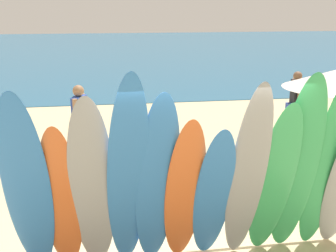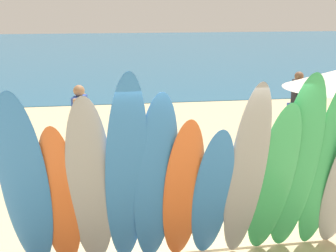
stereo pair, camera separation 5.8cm
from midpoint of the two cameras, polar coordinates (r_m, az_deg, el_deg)
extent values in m
plane|color=#D3BC8C|center=(19.88, -5.09, 5.77)|extent=(60.00, 60.00, 0.00)
cube|color=#235B7F|center=(35.16, -6.70, 10.00)|extent=(60.00, 40.00, 0.02)
cylinder|color=brown|center=(6.43, -17.39, -13.48)|extent=(0.07, 0.07, 0.65)
cylinder|color=brown|center=(7.18, 20.82, -10.61)|extent=(0.07, 0.07, 0.65)
cylinder|color=brown|center=(6.30, 2.96, -10.04)|extent=(4.54, 0.06, 0.06)
ellipsoid|color=#337AD1|center=(5.45, -17.84, -7.86)|extent=(0.63, 0.87, 2.54)
ellipsoid|color=orange|center=(5.56, -13.66, -9.54)|extent=(0.53, 0.69, 2.10)
ellipsoid|color=#999EA3|center=(5.39, -9.80, -8.05)|extent=(0.60, 0.85, 2.46)
ellipsoid|color=#337AD1|center=(5.25, -5.16, -6.86)|extent=(0.57, 1.03, 2.74)
ellipsoid|color=#337AD1|center=(5.39, -1.37, -7.67)|extent=(0.62, 0.89, 2.48)
ellipsoid|color=orange|center=(5.54, 2.26, -8.88)|extent=(0.54, 0.81, 2.15)
ellipsoid|color=#337AD1|center=(5.64, 6.06, -9.22)|extent=(0.52, 0.81, 2.02)
ellipsoid|color=#999EA3|center=(5.56, 10.46, -6.61)|extent=(0.48, 0.90, 2.58)
ellipsoid|color=#38B266|center=(5.83, 13.83, -7.25)|extent=(0.59, 0.83, 2.30)
ellipsoid|color=#38B266|center=(5.89, 16.63, -5.40)|extent=(0.62, 0.86, 2.65)
ellipsoid|color=#38B266|center=(6.11, 20.30, -5.01)|extent=(0.56, 0.80, 2.64)
cylinder|color=#9E704C|center=(9.50, -11.33, -2.79)|extent=(0.13, 0.13, 0.85)
cylinder|color=#9E704C|center=(9.82, -10.75, -2.15)|extent=(0.13, 0.13, 0.85)
cube|color=#DB333D|center=(9.56, -11.14, -0.44)|extent=(0.45, 0.28, 0.20)
cube|color=#2D4CB2|center=(9.46, -11.27, 1.89)|extent=(0.33, 0.48, 0.66)
sphere|color=#9E704C|center=(9.36, -11.41, 4.57)|extent=(0.24, 0.24, 0.24)
cylinder|color=#9E704C|center=(9.19, -11.78, 1.69)|extent=(0.10, 0.10, 0.59)
cylinder|color=#9E704C|center=(9.71, -10.81, 2.49)|extent=(0.10, 0.10, 0.59)
cylinder|color=brown|center=(12.26, 16.27, 1.00)|extent=(0.13, 0.13, 0.82)
cylinder|color=brown|center=(11.95, 16.71, 0.58)|extent=(0.13, 0.13, 0.82)
cube|color=#2D4CB2|center=(12.02, 16.62, 2.39)|extent=(0.44, 0.27, 0.20)
cube|color=black|center=(11.95, 16.76, 4.20)|extent=(0.28, 0.45, 0.65)
sphere|color=brown|center=(11.87, 16.93, 6.28)|extent=(0.23, 0.23, 0.23)
cylinder|color=brown|center=(12.19, 16.42, 4.62)|extent=(0.10, 0.10, 0.57)
cylinder|color=brown|center=(11.68, 17.15, 4.10)|extent=(0.10, 0.10, 0.57)
cylinder|color=#B7B7BC|center=(9.81, 16.97, -4.35)|extent=(0.02, 0.02, 0.28)
cylinder|color=#B7B7BC|center=(10.09, 18.70, -3.93)|extent=(0.02, 0.02, 0.28)
cylinder|color=#B7B7BC|center=(10.06, 15.49, -3.72)|extent=(0.02, 0.02, 0.28)
cylinder|color=#B7B7BC|center=(10.34, 17.22, -3.33)|extent=(0.02, 0.02, 0.28)
cube|color=#2D9370|center=(10.03, 17.17, -2.99)|extent=(0.62, 0.59, 0.03)
cube|color=#2D9370|center=(10.19, 15.90, -1.07)|extent=(0.57, 0.43, 0.50)
cylinder|color=silver|center=(8.95, 20.81, -0.40)|extent=(0.04, 0.04, 2.12)
camera|label=1|loc=(0.03, -89.79, 0.06)|focal=46.54mm
camera|label=2|loc=(0.03, 90.21, -0.06)|focal=46.54mm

